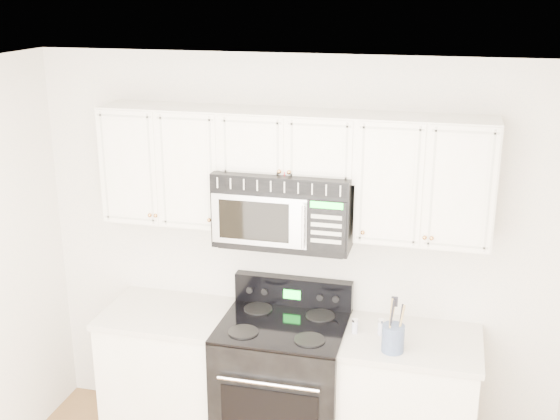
% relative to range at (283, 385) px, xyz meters
% --- Properties ---
extents(room, '(3.51, 3.51, 2.61)m').
position_rel_range_xyz_m(room, '(0.01, -1.41, 0.82)').
color(room, olive).
rests_on(room, ground).
extents(base_cabinet_left, '(0.86, 0.65, 0.92)m').
position_rel_range_xyz_m(base_cabinet_left, '(-0.79, 0.03, -0.06)').
color(base_cabinet_left, beige).
rests_on(base_cabinet_left, ground).
extents(base_cabinet_right, '(0.86, 0.65, 0.92)m').
position_rel_range_xyz_m(base_cabinet_right, '(0.81, 0.03, -0.06)').
color(base_cabinet_right, beige).
rests_on(base_cabinet_right, ground).
extents(range, '(0.80, 0.73, 1.13)m').
position_rel_range_xyz_m(range, '(0.00, 0.00, 0.00)').
color(range, black).
rests_on(range, ground).
extents(upper_cabinets, '(2.44, 0.37, 0.75)m').
position_rel_range_xyz_m(upper_cabinets, '(0.01, 0.17, 1.45)').
color(upper_cabinets, beige).
rests_on(upper_cabinets, ground).
extents(microwave, '(0.85, 0.47, 0.47)m').
position_rel_range_xyz_m(microwave, '(-0.01, 0.12, 1.20)').
color(microwave, black).
rests_on(microwave, ground).
extents(utensil_crock, '(0.13, 0.13, 0.35)m').
position_rel_range_xyz_m(utensil_crock, '(0.71, -0.16, 0.53)').
color(utensil_crock, '#425A76').
rests_on(utensil_crock, base_cabinet_right).
extents(shaker_salt, '(0.04, 0.04, 0.09)m').
position_rel_range_xyz_m(shaker_salt, '(0.46, 0.01, 0.48)').
color(shaker_salt, '#B1B0C9').
rests_on(shaker_salt, base_cabinet_right).
extents(shaker_pepper, '(0.04, 0.04, 0.10)m').
position_rel_range_xyz_m(shaker_pepper, '(0.62, 0.03, 0.49)').
color(shaker_pepper, '#B1B0C9').
rests_on(shaker_pepper, base_cabinet_right).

